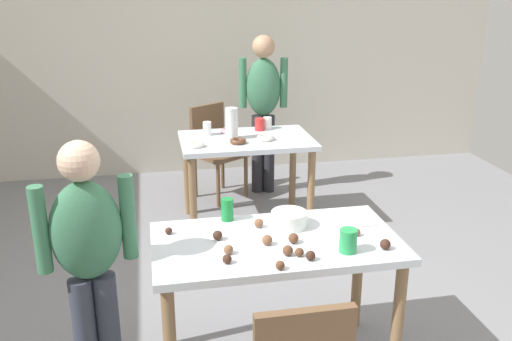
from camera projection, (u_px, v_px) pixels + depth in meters
The scene contains 31 objects.
wall_back at pixel (199, 48), 5.77m from camera, with size 6.40×0.10×2.60m, color beige.
dining_table_near at pixel (276, 259), 2.85m from camera, with size 1.24×0.67×0.75m.
dining_table_far at pixel (246, 152), 4.62m from camera, with size 1.07×0.70×0.75m.
chair_far_table at pixel (215, 145), 5.28m from camera, with size 0.55×0.55×0.87m.
person_girl_near at pixel (89, 256), 2.57m from camera, with size 0.46×0.26×1.34m.
person_adult_far at pixel (263, 101), 5.24m from camera, with size 0.46×0.25×1.50m.
mixing_bowl at pixel (289, 219), 2.95m from camera, with size 0.19×0.19×0.08m, color white.
soda_can at pixel (227, 209), 3.02m from camera, with size 0.07×0.07×0.12m, color #198438.
fork_near at pixel (363, 226), 2.96m from camera, with size 0.17×0.02×0.01m, color silver.
cup_near_0 at pixel (348, 241), 2.67m from camera, with size 0.08×0.08×0.12m, color green.
cake_ball_0 at pixel (311, 256), 2.60m from camera, with size 0.05×0.05×0.05m, color #3D2319.
cake_ball_1 at pixel (385, 244), 2.71m from camera, with size 0.05×0.05×0.05m, color #3D2319.
cake_ball_2 at pixel (357, 232), 2.85m from camera, with size 0.04×0.04×0.04m, color brown.
cake_ball_3 at pixel (229, 250), 2.66m from camera, with size 0.05×0.05×0.05m, color brown.
cake_ball_4 at pixel (293, 238), 2.77m from camera, with size 0.05×0.05×0.05m, color brown.
cake_ball_5 at pixel (227, 259), 2.57m from camera, with size 0.04×0.04×0.04m, color #3D2319.
cake_ball_6 at pixel (169, 231), 2.87m from camera, with size 0.04×0.04×0.04m, color #3D2319.
cake_ball_7 at pixel (288, 251), 2.65m from camera, with size 0.05×0.05×0.05m, color brown.
cake_ball_8 at pixel (218, 235), 2.80m from camera, with size 0.05×0.05×0.05m, color #3D2319.
cake_ball_9 at pixel (280, 265), 2.52m from camera, with size 0.04×0.04×0.04m, color brown.
cake_ball_10 at pixel (299, 252), 2.64m from camera, with size 0.04×0.04×0.04m, color brown.
cake_ball_11 at pixel (267, 240), 2.75m from camera, with size 0.05×0.05×0.05m, color brown.
cake_ball_12 at pixel (259, 223), 2.94m from camera, with size 0.05×0.05×0.05m, color brown.
pitcher_far at pixel (232, 123), 4.52m from camera, with size 0.10×0.10×0.26m, color white.
cup_far_0 at pixel (267, 123), 4.85m from camera, with size 0.07×0.07×0.10m, color white.
cup_far_1 at pixel (207, 128), 4.66m from camera, with size 0.07×0.07×0.11m, color white.
cup_far_2 at pixel (260, 124), 4.80m from camera, with size 0.08×0.08×0.11m, color red.
donut_far_0 at pixel (228, 131), 4.74m from camera, with size 0.12×0.12×0.04m, color pink.
donut_far_1 at pixel (196, 144), 4.34m from camera, with size 0.13×0.13×0.04m, color white.
donut_far_2 at pixel (265, 138), 4.52m from camera, with size 0.14×0.14×0.04m, color white.
donut_far_3 at pixel (238, 141), 4.43m from camera, with size 0.13×0.13×0.04m, color brown.
Camera 1 is at (-0.56, -2.67, 2.00)m, focal length 39.43 mm.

